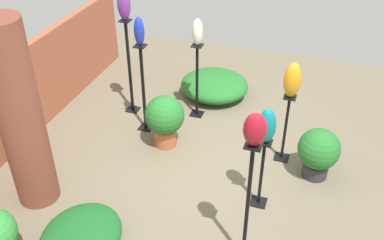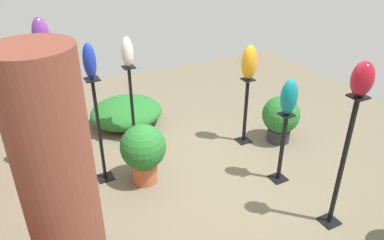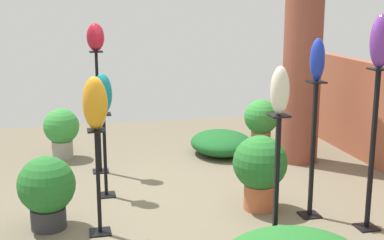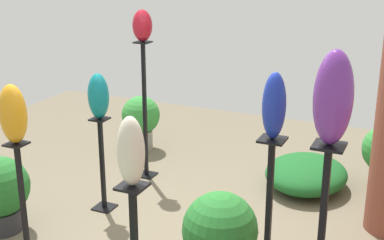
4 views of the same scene
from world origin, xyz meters
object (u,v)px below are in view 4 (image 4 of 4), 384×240
at_px(art_vase_cobalt, 274,106).
at_px(potted_plant_back_center, 220,235).
at_px(art_vase_ivory, 131,151).
at_px(potted_plant_mid_left, 141,119).
at_px(art_vase_ruby, 142,26).
at_px(art_vase_violet, 333,98).
at_px(pedestal_teal, 102,169).
at_px(art_vase_amber, 13,114).
at_px(pedestal_amber, 23,205).
at_px(art_vase_teal, 98,96).
at_px(potted_plant_front_right, 0,191).
at_px(pedestal_ruby, 145,116).

height_order(art_vase_cobalt, potted_plant_back_center, art_vase_cobalt).
bearing_deg(art_vase_ivory, potted_plant_mid_left, -150.64).
height_order(art_vase_ruby, art_vase_cobalt, art_vase_ruby).
xyz_separation_m(art_vase_ruby, art_vase_violet, (2.34, 2.40, 0.08)).
xyz_separation_m(pedestal_teal, art_vase_amber, (0.98, -0.13, 0.83)).
bearing_deg(art_vase_ivory, pedestal_amber, -114.74).
xyz_separation_m(art_vase_teal, potted_plant_mid_left, (-1.61, -0.49, -0.76)).
height_order(art_vase_ivory, potted_plant_front_right, art_vase_ivory).
xyz_separation_m(art_vase_ruby, art_vase_cobalt, (1.93, 2.00, -0.12)).
bearing_deg(art_vase_ruby, potted_plant_back_center, 43.40).
bearing_deg(art_vase_ivory, potted_plant_back_center, 168.47).
bearing_deg(art_vase_violet, art_vase_ivory, -78.36).
bearing_deg(potted_plant_back_center, potted_plant_front_right, -90.04).
distance_m(pedestal_ruby, art_vase_cobalt, 2.91).
distance_m(pedestal_teal, art_vase_violet, 3.12).
relative_size(art_vase_ivory, art_vase_violet, 0.84).
bearing_deg(art_vase_teal, potted_plant_front_right, -38.68).
bearing_deg(pedestal_amber, pedestal_teal, 172.52).
bearing_deg(pedestal_ruby, art_vase_cobalt, 45.97).
xyz_separation_m(pedestal_amber, art_vase_amber, (0.00, 0.00, 0.80)).
relative_size(art_vase_teal, art_vase_cobalt, 1.05).
distance_m(art_vase_ivory, potted_plant_front_right, 2.40).
bearing_deg(art_vase_violet, potted_plant_front_right, -103.07).
distance_m(pedestal_amber, potted_plant_mid_left, 2.62).
distance_m(pedestal_amber, art_vase_ivory, 1.90).
xyz_separation_m(pedestal_ruby, potted_plant_mid_left, (-0.73, -0.48, -0.31)).
relative_size(art_vase_teal, potted_plant_front_right, 0.61).
bearing_deg(potted_plant_mid_left, art_vase_violet, 43.26).
bearing_deg(potted_plant_front_right, potted_plant_mid_left, 177.08).
xyz_separation_m(pedestal_amber, pedestal_teal, (-0.98, 0.13, -0.03)).
relative_size(pedestal_amber, potted_plant_mid_left, 1.44).
bearing_deg(art_vase_teal, pedestal_teal, 0.00).
bearing_deg(art_vase_violet, art_vase_teal, -121.25).
relative_size(pedestal_amber, pedestal_ruby, 0.65).
bearing_deg(art_vase_teal, art_vase_ruby, -179.40).
relative_size(art_vase_amber, art_vase_ruby, 1.45).
relative_size(art_vase_cobalt, potted_plant_back_center, 0.52).
relative_size(pedestal_ruby, art_vase_teal, 3.53).
bearing_deg(pedestal_ruby, art_vase_violet, 45.82).
bearing_deg(art_vase_ruby, potted_plant_mid_left, -146.71).
height_order(art_vase_ruby, potted_plant_back_center, art_vase_ruby).
distance_m(art_vase_teal, art_vase_cobalt, 2.29).
bearing_deg(pedestal_ruby, potted_plant_back_center, 43.40).
height_order(art_vase_violet, potted_plant_back_center, art_vase_violet).
bearing_deg(potted_plant_front_right, art_vase_amber, 64.68).
xyz_separation_m(art_vase_ruby, potted_plant_mid_left, (-0.73, -0.48, -1.31)).
xyz_separation_m(potted_plant_back_center, potted_plant_front_right, (-0.00, -2.15, -0.06)).
distance_m(art_vase_ivory, art_vase_cobalt, 0.90).
distance_m(art_vase_teal, art_vase_ruby, 1.04).
bearing_deg(art_vase_cobalt, art_vase_violet, 45.11).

